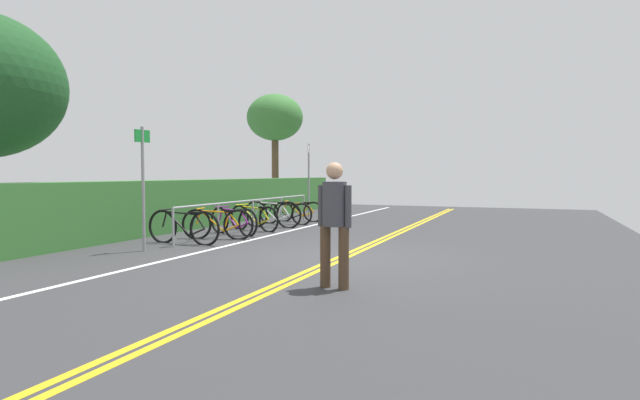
{
  "coord_description": "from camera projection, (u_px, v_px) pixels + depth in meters",
  "views": [
    {
      "loc": [
        -8.79,
        -3.12,
        1.52
      ],
      "look_at": [
        3.25,
        1.75,
        0.85
      ],
      "focal_mm": 29.19,
      "sensor_mm": 36.0,
      "label": 1
    }
  ],
  "objects": [
    {
      "name": "hedge_backdrop",
      "position": [
        220.0,
        201.0,
        15.94
      ],
      "size": [
        15.67,
        0.81,
        1.34
      ],
      "primitive_type": "cube",
      "color": "#387533",
      "rests_on": "ground_plane"
    },
    {
      "name": "pedestrian",
      "position": [
        335.0,
        216.0,
        6.82
      ],
      "size": [
        0.32,
        0.49,
        1.66
      ],
      "color": "#4C3826",
      "rests_on": "ground_plane"
    },
    {
      "name": "bicycle_4",
      "position": [
        272.0,
        214.0,
        14.66
      ],
      "size": [
        0.46,
        1.79,
        0.79
      ],
      "color": "black",
      "rests_on": "ground_plane"
    },
    {
      "name": "bicycle_2",
      "position": [
        233.0,
        221.0,
        12.91
      ],
      "size": [
        0.69,
        1.71,
        0.72
      ],
      "color": "black",
      "rests_on": "ground_plane"
    },
    {
      "name": "bicycle_3",
      "position": [
        254.0,
        218.0,
        13.8
      ],
      "size": [
        0.62,
        1.74,
        0.72
      ],
      "color": "black",
      "rests_on": "ground_plane"
    },
    {
      "name": "bicycle_1",
      "position": [
        218.0,
        224.0,
        12.01
      ],
      "size": [
        0.55,
        1.7,
        0.75
      ],
      "color": "black",
      "rests_on": "ground_plane"
    },
    {
      "name": "centre_line_yellow_outer",
      "position": [
        338.0,
        257.0,
        9.41
      ],
      "size": [
        27.84,
        0.1,
        0.0
      ],
      "primitive_type": "cube",
      "color": "gold",
      "rests_on": "ground_plane"
    },
    {
      "name": "bicycle_0",
      "position": [
        183.0,
        227.0,
        11.18
      ],
      "size": [
        0.46,
        1.85,
        0.78
      ],
      "color": "black",
      "rests_on": "ground_plane"
    },
    {
      "name": "sign_post_near",
      "position": [
        143.0,
        177.0,
        10.1
      ],
      "size": [
        0.36,
        0.08,
        2.42
      ],
      "color": "gray",
      "rests_on": "ground_plane"
    },
    {
      "name": "centre_line_yellow_inner",
      "position": [
        347.0,
        258.0,
        9.35
      ],
      "size": [
        27.84,
        0.1,
        0.0
      ],
      "primitive_type": "cube",
      "color": "gold",
      "rests_on": "ground_plane"
    },
    {
      "name": "bike_rack",
      "position": [
        253.0,
        207.0,
        13.81
      ],
      "size": [
        6.72,
        0.05,
        0.83
      ],
      "color": "#9EA0A5",
      "rests_on": "ground_plane"
    },
    {
      "name": "sign_post_far",
      "position": [
        309.0,
        174.0,
        17.94
      ],
      "size": [
        0.36,
        0.09,
        2.54
      ],
      "color": "gray",
      "rests_on": "ground_plane"
    },
    {
      "name": "bicycle_6",
      "position": [
        299.0,
        211.0,
        16.41
      ],
      "size": [
        0.52,
        1.6,
        0.68
      ],
      "color": "black",
      "rests_on": "ground_plane"
    },
    {
      "name": "tree_mid",
      "position": [
        275.0,
        119.0,
        22.36
      ],
      "size": [
        2.41,
        2.41,
        4.93
      ],
      "color": "brown",
      "rests_on": "ground_plane"
    },
    {
      "name": "bicycle_5",
      "position": [
        285.0,
        213.0,
        15.59
      ],
      "size": [
        0.46,
        1.76,
        0.7
      ],
      "color": "black",
      "rests_on": "ground_plane"
    },
    {
      "name": "ground_plane",
      "position": [
        342.0,
        259.0,
        9.38
      ],
      "size": [
        30.93,
        11.39,
        0.05
      ],
      "primitive_type": "cube",
      "color": "#353538"
    },
    {
      "name": "bike_lane_stripe_white",
      "position": [
        213.0,
        249.0,
        10.42
      ],
      "size": [
        27.84,
        0.12,
        0.0
      ],
      "primitive_type": "cube",
      "color": "white",
      "rests_on": "ground_plane"
    }
  ]
}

